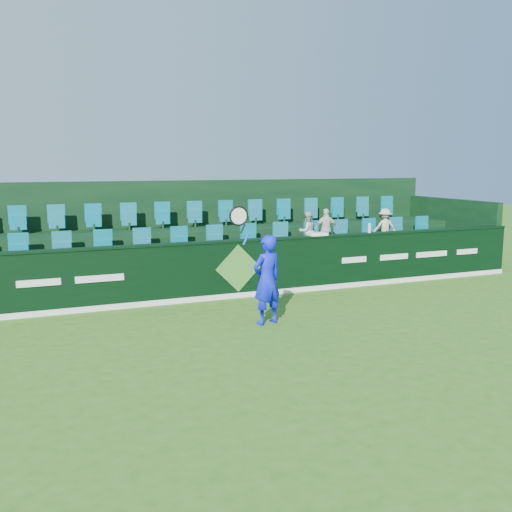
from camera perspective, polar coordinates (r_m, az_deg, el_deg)
name	(u,v)px	position (r m, az deg, el deg)	size (l,w,h in m)	color
ground	(319,347)	(9.84, 6.30, -9.06)	(60.00, 60.00, 0.00)	#326518
sponsor_hoarding	(237,269)	(13.21, -1.94, -1.26)	(16.00, 0.25, 1.35)	black
stand_tier_front	(221,272)	(14.28, -3.48, -1.60)	(16.00, 2.00, 0.80)	black
stand_tier_back	(199,251)	(16.03, -5.69, 0.46)	(16.00, 1.80, 1.30)	black
stand_rear	(195,230)	(16.38, -6.16, 2.64)	(16.00, 4.10, 2.60)	black
seat_row_front	(216,242)	(14.55, -4.02, 1.38)	(13.50, 0.50, 0.60)	#066C82
seat_row_back	(196,217)	(16.20, -6.04, 3.93)	(13.50, 0.50, 0.60)	#066C82
tennis_player	(267,279)	(10.96, 1.06, -2.32)	(1.22, 0.57, 2.38)	#0E1AF0
spectator_left	(307,231)	(15.10, 5.14, 2.48)	(0.50, 0.39, 1.03)	beige
spectator_middle	(326,229)	(15.37, 7.04, 2.69)	(0.64, 0.27, 1.10)	silver
spectator_right	(385,227)	(16.36, 12.74, 2.82)	(0.67, 0.39, 1.04)	#CFB592
towel	(317,234)	(13.97, 6.17, 2.20)	(0.44, 0.29, 0.07)	white
drinks_bottle	(369,228)	(14.72, 11.28, 2.77)	(0.08, 0.08, 0.24)	silver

